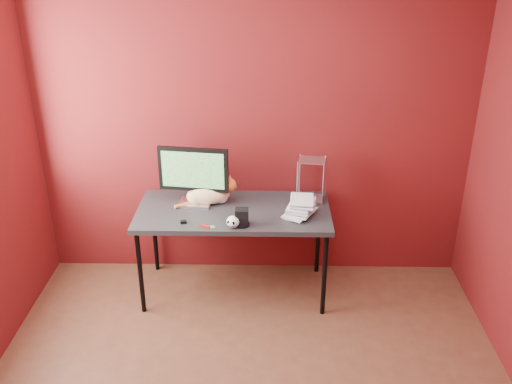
{
  "coord_description": "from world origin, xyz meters",
  "views": [
    {
      "loc": [
        0.11,
        -2.57,
        2.76
      ],
      "look_at": [
        0.03,
        1.15,
        1.01
      ],
      "focal_mm": 40.0,
      "sensor_mm": 36.0,
      "label": 1
    }
  ],
  "objects_px": {
    "skull_mug": "(233,222)",
    "speaker": "(242,218)",
    "cat": "(209,194)",
    "desk": "(234,215)",
    "book_stack": "(292,126)",
    "monitor": "(193,173)"
  },
  "relations": [
    {
      "from": "speaker",
      "to": "desk",
      "type": "bearing_deg",
      "value": 107.28
    },
    {
      "from": "desk",
      "to": "speaker",
      "type": "distance_m",
      "value": 0.29
    },
    {
      "from": "desk",
      "to": "monitor",
      "type": "distance_m",
      "value": 0.45
    },
    {
      "from": "cat",
      "to": "book_stack",
      "type": "bearing_deg",
      "value": -16.55
    },
    {
      "from": "skull_mug",
      "to": "speaker",
      "type": "relative_size",
      "value": 0.76
    },
    {
      "from": "desk",
      "to": "skull_mug",
      "type": "bearing_deg",
      "value": -87.57
    },
    {
      "from": "skull_mug",
      "to": "speaker",
      "type": "xyz_separation_m",
      "value": [
        0.06,
        0.04,
        0.01
      ]
    },
    {
      "from": "cat",
      "to": "speaker",
      "type": "relative_size",
      "value": 3.67
    },
    {
      "from": "desk",
      "to": "cat",
      "type": "relative_size",
      "value": 3.1
    },
    {
      "from": "monitor",
      "to": "desk",
      "type": "bearing_deg",
      "value": -8.91
    },
    {
      "from": "desk",
      "to": "monitor",
      "type": "relative_size",
      "value": 2.74
    },
    {
      "from": "monitor",
      "to": "cat",
      "type": "relative_size",
      "value": 1.13
    },
    {
      "from": "desk",
      "to": "cat",
      "type": "xyz_separation_m",
      "value": [
        -0.2,
        0.11,
        0.13
      ]
    },
    {
      "from": "skull_mug",
      "to": "speaker",
      "type": "height_order",
      "value": "speaker"
    },
    {
      "from": "cat",
      "to": "skull_mug",
      "type": "relative_size",
      "value": 4.83
    },
    {
      "from": "monitor",
      "to": "book_stack",
      "type": "bearing_deg",
      "value": -2.17
    },
    {
      "from": "speaker",
      "to": "book_stack",
      "type": "xyz_separation_m",
      "value": [
        0.36,
        0.22,
        0.64
      ]
    },
    {
      "from": "monitor",
      "to": "cat",
      "type": "bearing_deg",
      "value": 16.35
    },
    {
      "from": "cat",
      "to": "skull_mug",
      "type": "xyz_separation_m",
      "value": [
        0.21,
        -0.4,
        -0.03
      ]
    },
    {
      "from": "cat",
      "to": "speaker",
      "type": "xyz_separation_m",
      "value": [
        0.27,
        -0.36,
        -0.02
      ]
    },
    {
      "from": "monitor",
      "to": "skull_mug",
      "type": "xyz_separation_m",
      "value": [
        0.32,
        -0.38,
        -0.22
      ]
    },
    {
      "from": "cat",
      "to": "book_stack",
      "type": "xyz_separation_m",
      "value": [
        0.64,
        -0.14,
        0.62
      ]
    }
  ]
}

